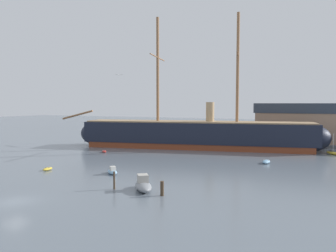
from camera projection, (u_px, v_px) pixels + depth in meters
ground_plane at (15, 202)px, 36.27m from camera, size 400.00×400.00×0.00m
tall_ship at (196, 134)px, 79.01m from camera, size 64.42×19.28×31.30m
dinghy_foreground_left at (48, 169)px, 53.18m from camera, size 1.00×2.05×0.47m
motorboat_foreground_right at (143, 185)px, 40.89m from camera, size 4.36×4.84×1.94m
motorboat_near_centre at (112, 171)px, 50.40m from camera, size 2.99×2.74×1.21m
dinghy_alongside_bow at (104, 151)px, 72.37m from camera, size 2.03×2.00×0.47m
dinghy_alongside_stern at (266, 162)px, 59.24m from camera, size 1.39×2.82×0.65m
motorboat_far_left at (100, 138)px, 97.03m from camera, size 3.47×1.64×1.42m
sailboat_far_right at (332, 153)px, 69.50m from camera, size 2.92×3.33×4.46m
dinghy_distant_centre at (212, 140)px, 94.22m from camera, size 2.76×3.05×0.68m
mooring_piling_left_pair at (162, 188)px, 38.53m from camera, size 0.42×0.42×1.73m
mooring_piling_right_pair at (114, 180)px, 41.41m from camera, size 0.26×0.26×2.27m
seagull_in_flight at (119, 75)px, 51.07m from camera, size 1.09×0.67×0.13m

